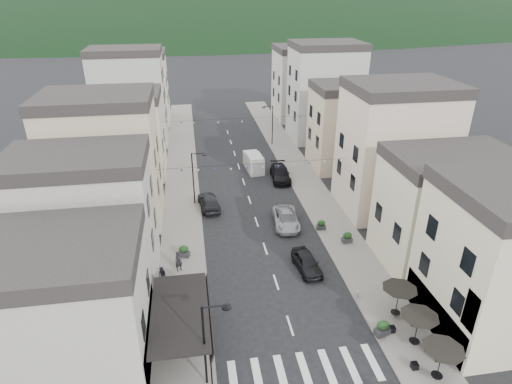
% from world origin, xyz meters
% --- Properties ---
extents(sidewalk_left, '(4.00, 76.00, 0.12)m').
position_xyz_m(sidewalk_left, '(-7.50, 32.00, 0.06)').
color(sidewalk_left, slate).
rests_on(sidewalk_left, ground).
extents(sidewalk_right, '(4.00, 76.00, 0.12)m').
position_xyz_m(sidewalk_right, '(7.50, 32.00, 0.06)').
color(sidewalk_right, slate).
rests_on(sidewalk_right, ground).
extents(hill_backdrop, '(640.00, 360.00, 70.00)m').
position_xyz_m(hill_backdrop, '(0.00, 300.00, 0.00)').
color(hill_backdrop, black).
rests_on(hill_backdrop, ground).
extents(boutique_building, '(12.00, 8.00, 8.00)m').
position_xyz_m(boutique_building, '(-15.50, 5.00, 4.00)').
color(boutique_building, '#ACA79D').
rests_on(boutique_building, ground).
extents(bistro_building, '(10.00, 8.00, 10.00)m').
position_xyz_m(bistro_building, '(14.50, 4.00, 5.00)').
color(bistro_building, beige).
rests_on(bistro_building, ground).
extents(boutique_awning, '(3.77, 7.50, 3.28)m').
position_xyz_m(boutique_awning, '(-7.25, 5.00, 3.11)').
color(boutique_awning, black).
rests_on(boutique_awning, ground).
extents(buildings_row_left, '(10.20, 54.16, 14.00)m').
position_xyz_m(buildings_row_left, '(-14.50, 37.75, 6.12)').
color(buildings_row_left, '#ACA79D').
rests_on(buildings_row_left, ground).
extents(buildings_row_right, '(10.20, 54.16, 14.50)m').
position_xyz_m(buildings_row_right, '(14.50, 36.59, 6.32)').
color(buildings_row_right, beige).
rests_on(buildings_row_right, ground).
extents(cafe_terrace, '(2.50, 8.10, 2.53)m').
position_xyz_m(cafe_terrace, '(7.70, 2.80, 2.36)').
color(cafe_terrace, black).
rests_on(cafe_terrace, ground).
extents(streetlamp_left_near, '(1.70, 0.56, 6.00)m').
position_xyz_m(streetlamp_left_near, '(-5.82, 2.00, 3.70)').
color(streetlamp_left_near, black).
rests_on(streetlamp_left_near, ground).
extents(streetlamp_left_far, '(1.70, 0.56, 6.00)m').
position_xyz_m(streetlamp_left_far, '(-5.82, 26.00, 3.70)').
color(streetlamp_left_far, black).
rests_on(streetlamp_left_far, ground).
extents(streetlamp_right_far, '(1.70, 0.56, 6.00)m').
position_xyz_m(streetlamp_right_far, '(5.82, 44.00, 3.70)').
color(streetlamp_right_far, black).
rests_on(streetlamp_right_far, ground).
extents(bollards, '(11.66, 10.26, 0.60)m').
position_xyz_m(bollards, '(0.00, 5.50, 0.42)').
color(bollards, gray).
rests_on(bollards, ground).
extents(bunting_near, '(19.00, 0.28, 0.62)m').
position_xyz_m(bunting_near, '(0.00, 22.00, 5.65)').
color(bunting_near, black).
rests_on(bunting_near, ground).
extents(bunting_far, '(19.00, 0.28, 0.62)m').
position_xyz_m(bunting_far, '(0.00, 38.00, 5.65)').
color(bunting_far, black).
rests_on(bunting_far, ground).
extents(parked_car_a, '(2.12, 4.38, 1.44)m').
position_xyz_m(parked_car_a, '(2.90, 12.28, 0.72)').
color(parked_car_a, black).
rests_on(parked_car_a, ground).
extents(parked_car_b, '(1.82, 4.44, 1.43)m').
position_xyz_m(parked_car_b, '(2.80, 19.91, 0.72)').
color(parked_car_b, '#333436').
rests_on(parked_car_b, ground).
extents(parked_car_c, '(2.85, 5.41, 1.45)m').
position_xyz_m(parked_car_c, '(2.80, 19.90, 0.73)').
color(parked_car_c, '#979A9F').
rests_on(parked_car_c, ground).
extents(parked_car_d, '(2.58, 5.57, 1.57)m').
position_xyz_m(parked_car_d, '(4.60, 31.03, 0.79)').
color(parked_car_d, black).
rests_on(parked_car_d, ground).
extents(parked_car_e, '(2.54, 4.98, 1.62)m').
position_xyz_m(parked_car_e, '(-4.60, 24.74, 0.81)').
color(parked_car_e, black).
rests_on(parked_car_e, ground).
extents(delivery_van, '(2.22, 4.80, 2.23)m').
position_xyz_m(delivery_van, '(1.81, 34.54, 1.10)').
color(delivery_van, silver).
rests_on(delivery_van, ground).
extents(pedestrian_a, '(0.78, 0.67, 1.79)m').
position_xyz_m(pedestrian_a, '(-7.76, 13.74, 1.02)').
color(pedestrian_a, black).
rests_on(pedestrian_a, sidewalk_left).
extents(pedestrian_b, '(0.94, 0.92, 1.52)m').
position_xyz_m(pedestrian_b, '(-9.07, 12.17, 0.88)').
color(pedestrian_b, '#24202B').
rests_on(pedestrian_b, sidewalk_left).
extents(planter_la, '(1.09, 0.73, 1.13)m').
position_xyz_m(planter_la, '(-8.01, 5.67, 0.67)').
color(planter_la, '#2A2A2D').
rests_on(planter_la, sidewalk_left).
extents(planter_lb, '(1.11, 0.88, 1.09)m').
position_xyz_m(planter_lb, '(-7.34, 15.74, 0.65)').
color(planter_lb, '#2A2A2D').
rests_on(planter_lb, sidewalk_left).
extents(planter_ra, '(1.14, 0.79, 1.16)m').
position_xyz_m(planter_ra, '(6.00, 4.05, 0.68)').
color(planter_ra, '#303033').
rests_on(planter_ra, sidewalk_right).
extents(planter_rb, '(0.99, 0.58, 1.07)m').
position_xyz_m(planter_rb, '(7.70, 15.67, 0.64)').
color(planter_rb, '#2E2F31').
rests_on(planter_rb, sidewalk_right).
extents(planter_rc, '(0.95, 0.62, 1.00)m').
position_xyz_m(planter_rc, '(6.00, 18.35, 0.60)').
color(planter_rc, '#29292B').
rests_on(planter_rc, sidewalk_right).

